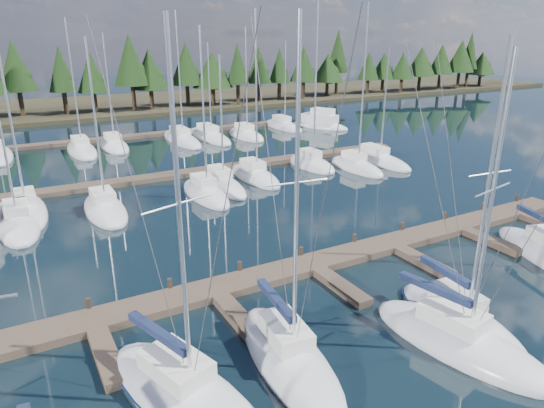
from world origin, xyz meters
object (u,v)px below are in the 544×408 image
main_dock (316,269)px  front_sailboat_4 (460,321)px  motor_yacht_right (320,124)px  front_sailboat_1 (184,394)px  front_sailboat_3 (458,341)px  front_sailboat_2 (289,357)px

main_dock → front_sailboat_4: 8.17m
main_dock → motor_yacht_right: bearing=55.2°
front_sailboat_4 → motor_yacht_right: size_ratio=1.43×
main_dock → front_sailboat_1: (-9.97, -6.06, 0.08)m
main_dock → front_sailboat_3: bearing=-80.8°
front_sailboat_3 → front_sailboat_4: 1.68m
front_sailboat_2 → front_sailboat_3: front_sailboat_2 is taller
front_sailboat_1 → motor_yacht_right: (35.68, 43.05, 0.21)m
front_sailboat_1 → motor_yacht_right: bearing=50.3°
front_sailboat_3 → motor_yacht_right: front_sailboat_3 is taller
main_dock → front_sailboat_1: bearing=-148.7°
main_dock → front_sailboat_3: 8.87m
front_sailboat_1 → front_sailboat_2: bearing=-1.2°
front_sailboat_4 → main_dock: bearing=109.5°
main_dock → motor_yacht_right: motor_yacht_right is taller
front_sailboat_1 → main_dock: bearing=31.3°
motor_yacht_right → main_dock: bearing=-124.8°
front_sailboat_4 → front_sailboat_1: bearing=172.6°
front_sailboat_4 → front_sailboat_2: bearing=169.3°
main_dock → front_sailboat_2: front_sailboat_2 is taller
front_sailboat_2 → front_sailboat_4: 8.41m
main_dock → front_sailboat_2: 8.27m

